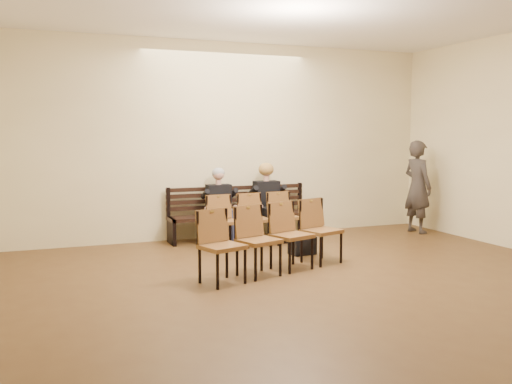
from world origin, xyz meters
The scene contains 11 objects.
ground centered at (0.00, 0.00, 0.00)m, with size 10.00×10.00×0.00m, color #54391D.
room_walls centered at (0.00, 0.79, 2.54)m, with size 8.02×10.01×3.51m.
bench centered at (0.16, 4.65, 0.23)m, with size 2.60×0.90×0.45m, color black.
seated_man centered at (-0.26, 4.53, 0.62)m, with size 0.51×0.71×1.24m, color black, non-canonical shape.
seated_woman centered at (0.65, 4.53, 0.64)m, with size 0.55×0.76×1.27m, color black, non-canonical shape.
laptop centered at (-0.27, 4.38, 0.57)m, with size 0.34×0.27×0.25m, color silver.
water_bottle centered at (0.79, 4.29, 0.57)m, with size 0.08×0.08×0.25m, color silver.
bag centered at (0.62, 3.10, 0.14)m, with size 0.38×0.26×0.28m, color black.
passerby centered at (3.50, 4.05, 1.01)m, with size 0.73×0.48×2.01m, color #352F2B.
chair_row_front centered at (0.17, 4.00, 0.44)m, with size 1.58×0.48×0.88m, color brown.
chair_row_back centered at (-0.23, 2.19, 0.47)m, with size 2.28×0.51×0.94m, color brown.
Camera 1 is at (-3.27, -4.79, 1.90)m, focal length 40.00 mm.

